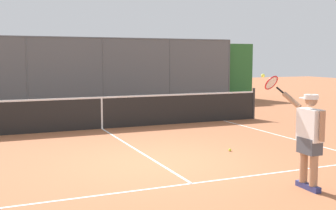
# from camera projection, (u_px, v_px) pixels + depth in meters

# --- Properties ---
(ground_plane) EXTENTS (60.00, 60.00, 0.00)m
(ground_plane) POSITION_uv_depth(u_px,v_px,m) (158.00, 163.00, 8.62)
(ground_plane) COLOR #A8603D
(court_line_markings) EXTENTS (8.41, 11.04, 0.01)m
(court_line_markings) POSITION_uv_depth(u_px,v_px,m) (199.00, 188.00, 6.98)
(court_line_markings) COLOR white
(court_line_markings) RESTS_ON ground
(fence_backdrop) EXTENTS (18.86, 1.37, 2.98)m
(fence_backdrop) POSITION_uv_depth(u_px,v_px,m) (64.00, 74.00, 18.57)
(fence_backdrop) COLOR #565B60
(fence_backdrop) RESTS_ON ground
(tennis_net) EXTENTS (10.81, 0.09, 1.07)m
(tennis_net) POSITION_uv_depth(u_px,v_px,m) (102.00, 112.00, 12.70)
(tennis_net) COLOR #2D2D2D
(tennis_net) RESTS_ON ground
(tennis_player) EXTENTS (0.45, 1.33, 1.83)m
(tennis_player) POSITION_uv_depth(u_px,v_px,m) (309.00, 135.00, 6.83)
(tennis_player) COLOR navy
(tennis_player) RESTS_ON ground
(tennis_ball_near_baseline) EXTENTS (0.07, 0.07, 0.07)m
(tennis_ball_near_baseline) POSITION_uv_depth(u_px,v_px,m) (230.00, 150.00, 9.69)
(tennis_ball_near_baseline) COLOR #C1D138
(tennis_ball_near_baseline) RESTS_ON ground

